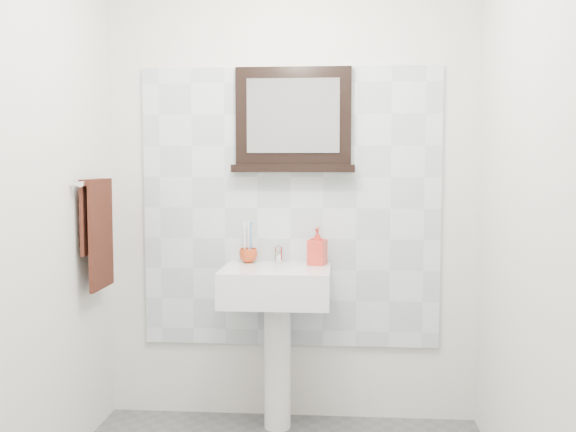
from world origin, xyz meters
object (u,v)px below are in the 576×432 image
Objects in this scene: pedestal_sink at (276,303)px; toothbrush_cup at (248,256)px; soap_dispenser at (317,246)px; framed_mirror at (293,123)px; hand_towel at (98,225)px.

pedestal_sink reaches higher than toothbrush_cup.
pedestal_sink is 4.91× the size of soap_dispenser.
framed_mirror is at bearing 68.56° from pedestal_sink.
toothbrush_cup is at bearing -171.61° from soap_dispenser.
hand_towel reaches higher than toothbrush_cup.
soap_dispenser reaches higher than pedestal_sink.
hand_towel is (-0.89, -0.13, 0.41)m from pedestal_sink.
toothbrush_cup is 0.79m from hand_towel.
soap_dispenser is at bearing -32.44° from framed_mirror.
soap_dispenser is (0.37, -0.04, 0.06)m from toothbrush_cup.
pedestal_sink is 1.75× the size of hand_towel.
hand_towel reaches higher than soap_dispenser.
pedestal_sink is 0.36m from soap_dispenser.
toothbrush_cup is 0.75m from framed_mirror.
toothbrush_cup is (-0.16, 0.15, 0.22)m from pedestal_sink.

